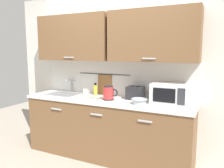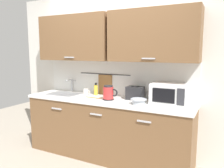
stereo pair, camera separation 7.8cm
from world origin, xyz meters
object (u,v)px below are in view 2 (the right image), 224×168
(mug_near_sink, at_px, (86,92))
(mixing_bowl, at_px, (139,101))
(electric_kettle, at_px, (109,93))
(microwave, at_px, (169,94))
(toaster, at_px, (135,93))
(wooden_spoon, at_px, (95,98))
(dish_soap_bottle, at_px, (96,90))

(mug_near_sink, bearing_deg, mixing_bowl, -14.10)
(electric_kettle, bearing_deg, microwave, 11.26)
(electric_kettle, distance_m, toaster, 0.38)
(mug_near_sink, distance_m, wooden_spoon, 0.33)
(microwave, xyz_separation_m, dish_soap_bottle, (-1.18, 0.07, -0.05))
(dish_soap_bottle, bearing_deg, wooden_spoon, -61.13)
(dish_soap_bottle, relative_size, toaster, 0.77)
(dish_soap_bottle, relative_size, wooden_spoon, 0.71)
(wooden_spoon, bearing_deg, mixing_bowl, -6.20)
(electric_kettle, distance_m, mixing_bowl, 0.49)
(mixing_bowl, bearing_deg, dish_soap_bottle, 160.06)
(electric_kettle, relative_size, dish_soap_bottle, 1.16)
(microwave, distance_m, electric_kettle, 0.85)
(mixing_bowl, bearing_deg, electric_kettle, 171.83)
(wooden_spoon, bearing_deg, dish_soap_bottle, 118.87)
(microwave, height_order, mug_near_sink, microwave)
(mixing_bowl, bearing_deg, microwave, 34.18)
(dish_soap_bottle, bearing_deg, mixing_bowl, -19.94)
(mug_near_sink, xyz_separation_m, wooden_spoon, (0.28, -0.17, -0.04))
(mug_near_sink, relative_size, wooden_spoon, 0.43)
(mixing_bowl, bearing_deg, mug_near_sink, 165.90)
(microwave, bearing_deg, wooden_spoon, -171.54)
(toaster, bearing_deg, microwave, -3.75)
(toaster, bearing_deg, mixing_bowl, -60.12)
(electric_kettle, bearing_deg, dish_soap_bottle, 146.42)
(electric_kettle, bearing_deg, mixing_bowl, -8.17)
(dish_soap_bottle, bearing_deg, toaster, -3.04)
(electric_kettle, height_order, dish_soap_bottle, electric_kettle)
(electric_kettle, xyz_separation_m, dish_soap_bottle, (-0.35, 0.23, -0.01))
(dish_soap_bottle, distance_m, toaster, 0.68)
(toaster, distance_m, wooden_spoon, 0.60)
(electric_kettle, relative_size, wooden_spoon, 0.82)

